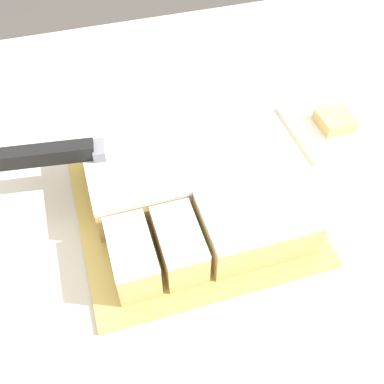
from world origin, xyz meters
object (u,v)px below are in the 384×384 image
at_px(brownie, 335,121).
at_px(cake, 194,190).
at_px(cake_board, 192,207).
at_px(knife, 84,152).

bearing_deg(brownie, cake, -161.12).
distance_m(cake_board, cake, 0.03).
distance_m(cake_board, brownie, 0.28).
bearing_deg(cake, brownie, 18.88).
distance_m(cake_board, knife, 0.16).
distance_m(knife, brownie, 0.40).
relative_size(knife, brownie, 6.80).
xyz_separation_m(cake_board, brownie, (0.27, 0.09, 0.01)).
height_order(cake_board, cake, cake).
height_order(cake, knife, knife).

